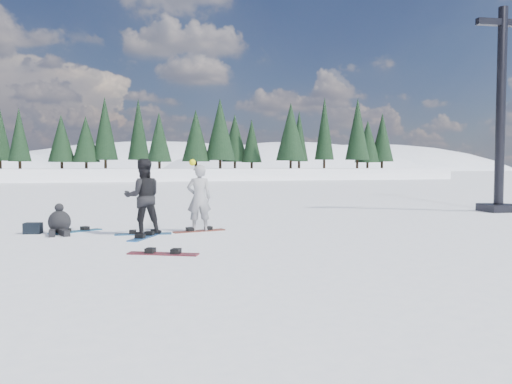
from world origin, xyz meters
TOP-DOWN VIEW (x-y plane):
  - ground at (0.00, 0.00)m, footprint 420.00×420.00m
  - alpine_backdrop at (-11.72, 189.16)m, footprint 412.50×227.00m
  - lift_tower at (13.32, 4.35)m, footprint 2.26×1.37m
  - snowboarder_woman at (0.59, 1.73)m, footprint 0.69×0.46m
  - snowboarder_man at (-0.97, 1.53)m, footprint 1.04×0.83m
  - seated_rider at (-3.15, 2.29)m, footprint 0.69×1.04m
  - gear_bag at (-3.85, 2.55)m, footprint 0.50×0.39m
  - snowboard_woman at (0.59, 1.73)m, footprint 1.53×0.57m
  - snowboard_man at (-0.97, 1.53)m, footprint 1.52×0.43m
  - snowboard_loose_b at (-0.78, -1.70)m, footprint 1.48×0.89m
  - snowboard_loose_c at (-2.75, 2.61)m, footprint 1.42×1.03m
  - snowboard_loose_a at (-0.97, 0.90)m, footprint 0.97×1.45m

SIDE VIEW (x-z plane):
  - alpine_backdrop at x=-11.72m, z-range -40.57..12.63m
  - ground at x=0.00m, z-range 0.00..0.00m
  - snowboard_woman at x=0.59m, z-range 0.00..0.03m
  - snowboard_man at x=-0.97m, z-range 0.00..0.03m
  - snowboard_loose_b at x=-0.78m, z-range 0.00..0.03m
  - snowboard_loose_c at x=-2.75m, z-range 0.00..0.03m
  - snowboard_loose_a at x=-0.97m, z-range 0.00..0.03m
  - gear_bag at x=-3.85m, z-range 0.00..0.30m
  - seated_rider at x=-3.15m, z-range -0.10..0.74m
  - snowboarder_woman at x=0.59m, z-range -0.07..1.97m
  - snowboarder_man at x=-0.97m, z-range 0.00..2.05m
  - lift_tower at x=13.32m, z-range -0.76..7.41m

